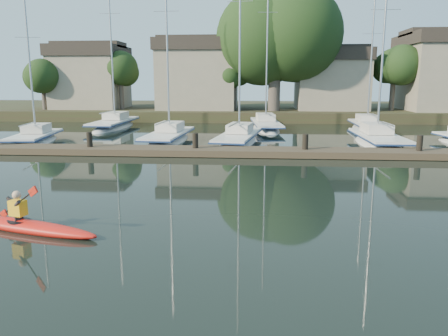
# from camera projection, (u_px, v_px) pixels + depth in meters

# --- Properties ---
(ground) EXTENTS (160.00, 160.00, 0.00)m
(ground) POSITION_uv_depth(u_px,v_px,m) (238.00, 256.00, 10.28)
(ground) COLOR black
(ground) RESTS_ON ground
(kayak) EXTENTS (4.81, 1.95, 1.54)m
(kayak) POSITION_uv_depth(u_px,v_px,m) (23.00, 223.00, 12.01)
(kayak) COLOR red
(kayak) RESTS_ON ground
(dock) EXTENTS (34.00, 2.00, 1.80)m
(dock) POSITION_uv_depth(u_px,v_px,m) (250.00, 152.00, 23.92)
(dock) COLOR #453A27
(dock) RESTS_ON ground
(sailboat_0) EXTENTS (3.23, 7.66, 11.78)m
(sailboat_0) POSITION_uv_depth(u_px,v_px,m) (36.00, 145.00, 28.91)
(sailboat_0) COLOR silver
(sailboat_0) RESTS_ON ground
(sailboat_1) EXTENTS (2.61, 8.96, 14.50)m
(sailboat_1) POSITION_uv_depth(u_px,v_px,m) (169.00, 144.00, 29.40)
(sailboat_1) COLOR silver
(sailboat_1) RESTS_ON ground
(sailboat_2) EXTENTS (3.37, 9.43, 15.27)m
(sailboat_2) POSITION_uv_depth(u_px,v_px,m) (238.00, 146.00, 28.72)
(sailboat_2) COLOR silver
(sailboat_2) RESTS_ON ground
(sailboat_3) EXTENTS (2.36, 8.90, 14.35)m
(sailboat_3) POSITION_uv_depth(u_px,v_px,m) (377.00, 148.00, 27.86)
(sailboat_3) COLOR silver
(sailboat_3) RESTS_ON ground
(sailboat_5) EXTENTS (2.30, 9.86, 16.33)m
(sailboat_5) POSITION_uv_depth(u_px,v_px,m) (114.00, 130.00, 37.89)
(sailboat_5) COLOR silver
(sailboat_5) RESTS_ON ground
(sailboat_6) EXTENTS (3.00, 10.36, 16.25)m
(sailboat_6) POSITION_uv_depth(u_px,v_px,m) (266.00, 131.00, 37.16)
(sailboat_6) COLOR silver
(sailboat_6) RESTS_ON ground
(sailboat_7) EXTENTS (2.43, 8.36, 13.38)m
(sailboat_7) POSITION_uv_depth(u_px,v_px,m) (367.00, 132.00, 36.15)
(sailboat_7) COLOR silver
(sailboat_7) RESTS_ON ground
(shore) EXTENTS (90.00, 25.25, 12.75)m
(shore) POSITION_uv_depth(u_px,v_px,m) (269.00, 88.00, 48.89)
(shore) COLOR #2B341A
(shore) RESTS_ON ground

